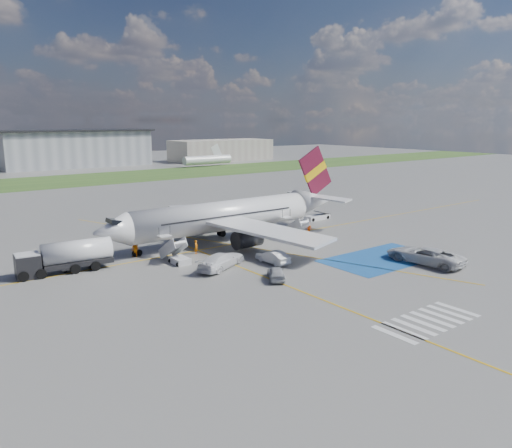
# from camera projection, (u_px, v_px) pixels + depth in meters

# --- Properties ---
(ground) EXTENTS (400.00, 400.00, 0.00)m
(ground) POSITION_uv_depth(u_px,v_px,m) (294.00, 266.00, 54.54)
(ground) COLOR #60605E
(ground) RESTS_ON ground
(grass_strip) EXTENTS (400.00, 30.00, 0.01)m
(grass_strip) POSITION_uv_depth(u_px,v_px,m) (49.00, 182.00, 128.53)
(grass_strip) COLOR #2D4C1E
(grass_strip) RESTS_ON ground
(taxiway_line_main) EXTENTS (120.00, 0.20, 0.01)m
(taxiway_line_main) POSITION_uv_depth(u_px,v_px,m) (231.00, 244.00, 63.89)
(taxiway_line_main) COLOR gold
(taxiway_line_main) RESTS_ON ground
(taxiway_line_cross) EXTENTS (0.20, 60.00, 0.01)m
(taxiway_line_cross) POSITION_uv_depth(u_px,v_px,m) (326.00, 301.00, 43.79)
(taxiway_line_cross) COLOR gold
(taxiway_line_cross) RESTS_ON ground
(taxiway_line_diag) EXTENTS (20.71, 56.45, 0.01)m
(taxiway_line_diag) POSITION_uv_depth(u_px,v_px,m) (231.00, 244.00, 63.89)
(taxiway_line_diag) COLOR gold
(taxiway_line_diag) RESTS_ON ground
(staging_box) EXTENTS (14.00, 8.00, 0.01)m
(staging_box) POSITION_uv_depth(u_px,v_px,m) (382.00, 258.00, 57.36)
(staging_box) COLOR #174B8F
(staging_box) RESTS_ON ground
(crosswalk) EXTENTS (9.00, 4.00, 0.01)m
(crosswalk) POSITION_uv_depth(u_px,v_px,m) (427.00, 321.00, 39.46)
(crosswalk) COLOR silver
(crosswalk) RESTS_ON ground
(terminal_centre) EXTENTS (48.00, 18.00, 12.00)m
(terminal_centre) POSITION_uv_depth(u_px,v_px,m) (76.00, 149.00, 170.32)
(terminal_centre) COLOR gray
(terminal_centre) RESTS_ON ground
(terminal_east) EXTENTS (40.00, 16.00, 8.00)m
(terminal_east) POSITION_uv_depth(u_px,v_px,m) (221.00, 150.00, 197.90)
(terminal_east) COLOR gray
(terminal_east) RESTS_ON ground
(airliner) EXTENTS (36.81, 32.95, 11.92)m
(airliner) POSITION_uv_depth(u_px,v_px,m) (232.00, 215.00, 65.65)
(airliner) COLOR silver
(airliner) RESTS_ON ground
(airstairs_fwd) EXTENTS (1.90, 5.20, 3.60)m
(airstairs_fwd) POSITION_uv_depth(u_px,v_px,m) (178.00, 257.00, 55.56)
(airstairs_fwd) COLOR silver
(airstairs_fwd) RESTS_ON ground
(airstairs_aft) EXTENTS (1.90, 5.20, 3.60)m
(airstairs_aft) POSITION_uv_depth(u_px,v_px,m) (301.00, 235.00, 66.53)
(airstairs_aft) COLOR silver
(airstairs_aft) RESTS_ON ground
(fuel_tanker) EXTENTS (9.71, 3.54, 3.24)m
(fuel_tanker) POSITION_uv_depth(u_px,v_px,m) (66.00, 259.00, 52.05)
(fuel_tanker) COLOR black
(fuel_tanker) RESTS_ON ground
(gpu_cart) EXTENTS (2.01, 1.41, 1.58)m
(gpu_cart) POSITION_uv_depth(u_px,v_px,m) (70.00, 264.00, 52.71)
(gpu_cart) COLOR silver
(gpu_cart) RESTS_ON ground
(belt_loader) EXTENTS (4.81, 1.90, 1.43)m
(belt_loader) POSITION_uv_depth(u_px,v_px,m) (318.00, 217.00, 79.77)
(belt_loader) COLOR silver
(belt_loader) RESTS_ON ground
(car_silver_a) EXTENTS (3.46, 4.12, 1.33)m
(car_silver_a) POSITION_uv_depth(u_px,v_px,m) (276.00, 273.00, 49.70)
(car_silver_a) COLOR #A9ACB0
(car_silver_a) RESTS_ON ground
(car_silver_b) EXTENTS (1.68, 4.48, 1.46)m
(car_silver_b) POSITION_uv_depth(u_px,v_px,m) (273.00, 257.00, 55.35)
(car_silver_b) COLOR silver
(car_silver_b) RESTS_ON ground
(van_white_a) EXTENTS (3.55, 6.85, 2.49)m
(van_white_a) POSITION_uv_depth(u_px,v_px,m) (425.00, 252.00, 55.22)
(van_white_a) COLOR silver
(van_white_a) RESTS_ON ground
(van_white_b) EXTENTS (5.97, 4.44, 2.17)m
(van_white_b) POSITION_uv_depth(u_px,v_px,m) (222.00, 258.00, 53.64)
(van_white_b) COLOR white
(van_white_b) RESTS_ON ground
(crew_fwd) EXTENTS (0.73, 0.68, 1.68)m
(crew_fwd) POSITION_uv_depth(u_px,v_px,m) (196.00, 247.00, 59.26)
(crew_fwd) COLOR orange
(crew_fwd) RESTS_ON ground
(crew_nose) EXTENTS (1.06, 1.14, 1.88)m
(crew_nose) POSITION_uv_depth(u_px,v_px,m) (135.00, 249.00, 57.70)
(crew_nose) COLOR orange
(crew_nose) RESTS_ON ground
(crew_aft) EXTENTS (0.49, 1.06, 1.77)m
(crew_aft) POSITION_uv_depth(u_px,v_px,m) (309.00, 228.00, 69.19)
(crew_aft) COLOR #DD5A0B
(crew_aft) RESTS_ON ground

